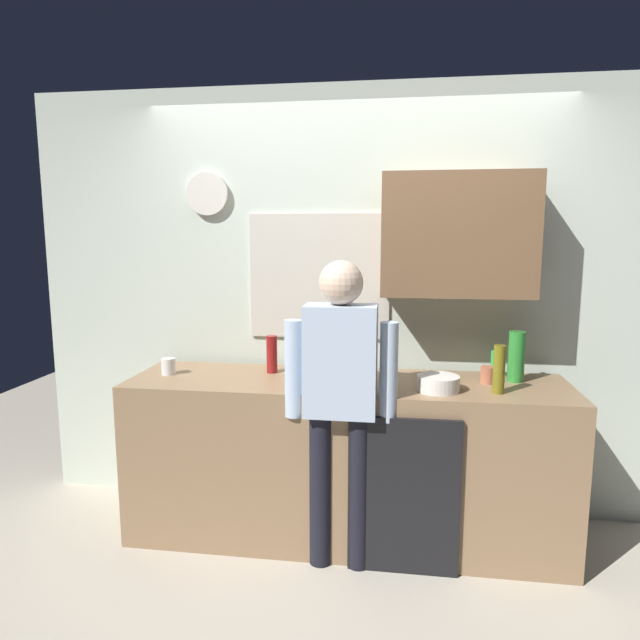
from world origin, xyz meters
TOP-DOWN VIEW (x-y plane):
  - ground_plane at (0.00, 0.00)m, footprint 8.00×8.00m
  - kitchen_counter at (0.00, 0.30)m, footprint 2.44×0.64m
  - dishwasher_panel at (0.33, -0.03)m, footprint 0.56×0.02m
  - back_wall_assembly at (0.08, 0.70)m, footprint 4.04×0.42m
  - coffee_maker at (0.02, 0.22)m, footprint 0.20×0.20m
  - bottle_clear_soda at (0.93, 0.42)m, footprint 0.09×0.09m
  - bottle_red_vinegar at (-0.45, 0.42)m, footprint 0.06×0.06m
  - bottle_dark_sauce at (-0.19, 0.08)m, footprint 0.06×0.06m
  - bottle_olive_oil at (0.79, 0.16)m, footprint 0.06×0.06m
  - bottle_amber_beer at (-0.05, 0.46)m, footprint 0.06×0.06m
  - cup_white_mug at (-1.04, 0.29)m, footprint 0.08×0.08m
  - cup_blue_mug at (0.04, 0.41)m, footprint 0.08×0.08m
  - cup_terracotta_mug at (0.77, 0.36)m, footprint 0.08×0.08m
  - mixing_bowl at (0.49, 0.17)m, footprint 0.22×0.22m
  - dish_soap at (0.84, 0.51)m, footprint 0.06×0.06m
  - person_at_sink at (0.00, 0.00)m, footprint 0.57×0.22m

SIDE VIEW (x-z plane):
  - ground_plane at x=0.00m, z-range 0.00..0.00m
  - dishwasher_panel at x=0.33m, z-range 0.00..0.83m
  - kitchen_counter at x=0.00m, z-range 0.00..0.92m
  - person_at_sink at x=0.00m, z-range 0.15..1.75m
  - mixing_bowl at x=0.49m, z-range 0.92..1.00m
  - cup_terracotta_mug at x=0.77m, z-range 0.92..1.01m
  - cup_white_mug at x=-1.04m, z-range 0.92..1.01m
  - cup_blue_mug at x=0.04m, z-range 0.92..1.02m
  - dish_soap at x=0.84m, z-range 0.91..1.09m
  - bottle_dark_sauce at x=-0.19m, z-range 0.92..1.10m
  - bottle_red_vinegar at x=-0.45m, z-range 0.92..1.14m
  - bottle_amber_beer at x=-0.05m, z-range 0.92..1.15m
  - bottle_olive_oil at x=0.79m, z-range 0.92..1.17m
  - bottle_clear_soda at x=0.93m, z-range 0.92..1.20m
  - coffee_maker at x=0.02m, z-range 0.90..1.23m
  - back_wall_assembly at x=0.08m, z-range 0.07..2.67m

